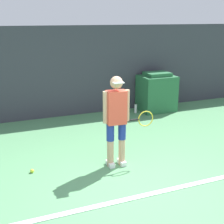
% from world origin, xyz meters
% --- Properties ---
extents(ground_plane, '(24.00, 24.00, 0.00)m').
position_xyz_m(ground_plane, '(0.00, 0.00, 0.00)').
color(ground_plane, '#518C5B').
extents(back_wall, '(24.00, 0.10, 2.41)m').
position_xyz_m(back_wall, '(0.00, 4.30, 1.21)').
color(back_wall, '#383842').
rests_on(back_wall, ground_plane).
extents(court_baseline, '(21.60, 0.10, 0.01)m').
position_xyz_m(court_baseline, '(0.00, -0.16, 0.01)').
color(court_baseline, white).
rests_on(court_baseline, ground_plane).
extents(tennis_player, '(0.95, 0.29, 1.66)m').
position_xyz_m(tennis_player, '(0.11, 0.96, 0.92)').
color(tennis_player, tan).
rests_on(tennis_player, ground_plane).
extents(tennis_ball, '(0.07, 0.07, 0.07)m').
position_xyz_m(tennis_ball, '(-1.38, 1.24, 0.03)').
color(tennis_ball, '#D1E533').
rests_on(tennis_ball, ground_plane).
extents(covered_chair, '(0.98, 0.79, 1.12)m').
position_xyz_m(covered_chair, '(2.55, 3.80, 0.53)').
color(covered_chair, '#28663D').
rests_on(covered_chair, ground_plane).
extents(water_bottle, '(0.07, 0.07, 0.28)m').
position_xyz_m(water_bottle, '(1.88, 3.78, 0.13)').
color(water_bottle, white).
rests_on(water_bottle, ground_plane).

